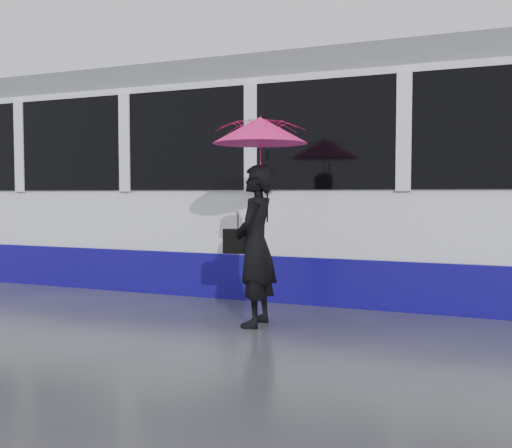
% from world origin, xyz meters
% --- Properties ---
extents(ground, '(90.00, 90.00, 0.00)m').
position_xyz_m(ground, '(0.00, 0.00, 0.00)').
color(ground, '#28292D').
rests_on(ground, ground).
extents(rails, '(34.00, 1.51, 0.02)m').
position_xyz_m(rails, '(0.00, 2.50, 0.01)').
color(rails, '#3F3D38').
rests_on(rails, ground).
extents(tram, '(26.00, 2.56, 3.35)m').
position_xyz_m(tram, '(-1.78, 2.50, 1.64)').
color(tram, white).
rests_on(tram, ground).
extents(woman, '(0.47, 0.67, 1.76)m').
position_xyz_m(woman, '(0.34, -0.08, 0.88)').
color(woman, black).
rests_on(woman, ground).
extents(umbrella, '(1.11, 1.11, 1.19)m').
position_xyz_m(umbrella, '(0.39, -0.08, 1.93)').
color(umbrella, '#FF1560').
rests_on(umbrella, ground).
extents(handbag, '(0.32, 0.16, 0.45)m').
position_xyz_m(handbag, '(0.12, -0.06, 0.92)').
color(handbag, black).
rests_on(handbag, ground).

